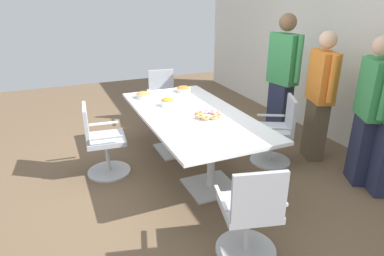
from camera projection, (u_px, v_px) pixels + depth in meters
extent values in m
cube|color=brown|center=(192.00, 167.00, 4.46)|extent=(10.00, 10.00, 0.01)
cube|color=white|center=(345.00, 48.00, 4.82)|extent=(8.00, 0.10, 2.80)
cube|color=white|center=(192.00, 115.00, 4.19)|extent=(2.40, 1.20, 0.04)
cube|color=silver|center=(177.00, 149.00, 4.93)|extent=(0.56, 0.56, 0.02)
cylinder|color=silver|center=(177.00, 126.00, 4.79)|extent=(0.09, 0.09, 0.69)
cube|color=silver|center=(210.00, 186.00, 3.99)|extent=(0.56, 0.56, 0.02)
cylinder|color=silver|center=(211.00, 159.00, 3.86)|extent=(0.09, 0.09, 0.69)
cylinder|color=silver|center=(109.00, 171.00, 4.32)|extent=(0.59, 0.59, 0.02)
cylinder|color=silver|center=(108.00, 156.00, 4.24)|extent=(0.05, 0.05, 0.41)
cube|color=#ADB2BC|center=(106.00, 139.00, 4.15)|extent=(0.51, 0.51, 0.06)
cube|color=#ADB2BC|center=(86.00, 123.00, 4.00)|extent=(0.44, 0.09, 0.42)
cube|color=silver|center=(104.00, 123.00, 4.32)|extent=(0.07, 0.37, 0.02)
cube|color=silver|center=(106.00, 138.00, 3.89)|extent=(0.07, 0.37, 0.02)
cylinder|color=silver|center=(246.00, 249.00, 3.01)|extent=(0.66, 0.66, 0.02)
cylinder|color=silver|center=(247.00, 230.00, 2.93)|extent=(0.05, 0.05, 0.41)
cube|color=#ADB2BC|center=(249.00, 207.00, 2.84)|extent=(0.56, 0.56, 0.06)
cube|color=#ADB2BC|center=(259.00, 197.00, 2.56)|extent=(0.15, 0.43, 0.42)
cube|color=silver|center=(221.00, 198.00, 2.76)|extent=(0.36, 0.12, 0.02)
cube|color=silver|center=(278.00, 193.00, 2.83)|extent=(0.36, 0.12, 0.02)
cylinder|color=silver|center=(270.00, 160.00, 4.59)|extent=(0.73, 0.73, 0.02)
cylinder|color=silver|center=(271.00, 146.00, 4.51)|extent=(0.05, 0.05, 0.41)
cube|color=#ADB2BC|center=(273.00, 130.00, 4.43)|extent=(0.62, 0.62, 0.06)
cube|color=#ADB2BC|center=(291.00, 113.00, 4.32)|extent=(0.41, 0.24, 0.42)
cube|color=silver|center=(277.00, 129.00, 4.15)|extent=(0.20, 0.34, 0.02)
cube|color=silver|center=(271.00, 115.00, 4.61)|extent=(0.20, 0.34, 0.02)
cylinder|color=silver|center=(165.00, 123.00, 5.91)|extent=(0.61, 0.61, 0.02)
cylinder|color=silver|center=(164.00, 111.00, 5.83)|extent=(0.05, 0.05, 0.41)
cube|color=#ADB2BC|center=(164.00, 98.00, 5.74)|extent=(0.52, 0.52, 0.06)
cube|color=#ADB2BC|center=(161.00, 82.00, 5.84)|extent=(0.10, 0.44, 0.42)
cube|color=silver|center=(178.00, 91.00, 5.76)|extent=(0.37, 0.08, 0.02)
cube|color=silver|center=(149.00, 93.00, 5.63)|extent=(0.37, 0.08, 0.02)
cube|color=#232842|center=(279.00, 112.00, 5.12)|extent=(0.35, 0.25, 0.90)
cube|color=#388C4C|center=(284.00, 59.00, 4.82)|extent=(0.47, 0.28, 0.71)
sphere|color=brown|center=(288.00, 22.00, 4.63)|extent=(0.24, 0.24, 0.24)
cylinder|color=#388C4C|center=(299.00, 60.00, 4.60)|extent=(0.09, 0.09, 0.64)
cylinder|color=#388C4C|center=(271.00, 54.00, 5.02)|extent=(0.09, 0.09, 0.64)
cube|color=brown|center=(315.00, 130.00, 4.57)|extent=(0.37, 0.29, 0.82)
cube|color=orange|center=(323.00, 77.00, 4.30)|extent=(0.49, 0.35, 0.65)
sphere|color=#DBAD89|center=(328.00, 40.00, 4.13)|extent=(0.22, 0.22, 0.22)
cylinder|color=orange|center=(333.00, 79.00, 4.04)|extent=(0.10, 0.10, 0.58)
cylinder|color=orange|center=(314.00, 70.00, 4.53)|extent=(0.10, 0.10, 0.58)
cube|color=#232842|center=(362.00, 150.00, 3.98)|extent=(0.38, 0.33, 0.83)
cube|color=#388C4C|center=(375.00, 89.00, 3.70)|extent=(0.49, 0.40, 0.65)
sphere|color=#DBAD89|center=(384.00, 46.00, 3.53)|extent=(0.22, 0.22, 0.22)
cylinder|color=#388C4C|center=(366.00, 80.00, 3.93)|extent=(0.11, 0.11, 0.59)
cube|color=#232842|center=(383.00, 158.00, 3.76)|extent=(0.37, 0.31, 0.85)
cylinder|color=white|center=(168.00, 103.00, 4.43)|extent=(0.19, 0.19, 0.08)
ellipsoid|color=orange|center=(168.00, 100.00, 4.42)|extent=(0.17, 0.17, 0.07)
cylinder|color=beige|center=(144.00, 96.00, 4.79)|extent=(0.24, 0.24, 0.06)
ellipsoid|color=tan|center=(144.00, 94.00, 4.77)|extent=(0.21, 0.21, 0.05)
cylinder|color=beige|center=(184.00, 90.00, 5.06)|extent=(0.23, 0.23, 0.06)
ellipsoid|color=#AD702D|center=(184.00, 88.00, 5.05)|extent=(0.20, 0.20, 0.05)
cylinder|color=white|center=(208.00, 116.00, 4.05)|extent=(0.33, 0.33, 0.01)
torus|color=tan|center=(213.00, 118.00, 3.95)|extent=(0.11, 0.11, 0.03)
torus|color=tan|center=(218.00, 116.00, 4.02)|extent=(0.11, 0.11, 0.03)
torus|color=pink|center=(216.00, 113.00, 4.09)|extent=(0.11, 0.11, 0.03)
torus|color=pink|center=(211.00, 112.00, 4.14)|extent=(0.11, 0.11, 0.03)
torus|color=pink|center=(205.00, 112.00, 4.15)|extent=(0.11, 0.11, 0.03)
torus|color=tan|center=(199.00, 113.00, 4.10)|extent=(0.11, 0.11, 0.03)
torus|color=tan|center=(200.00, 117.00, 3.98)|extent=(0.11, 0.11, 0.03)
torus|color=tan|center=(205.00, 118.00, 3.94)|extent=(0.11, 0.11, 0.03)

